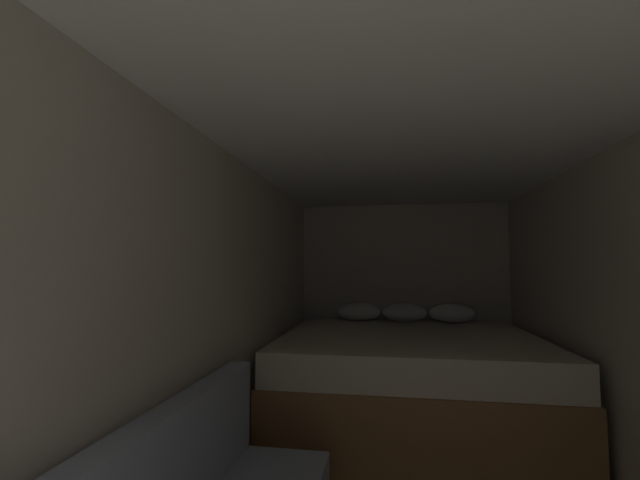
{
  "coord_description": "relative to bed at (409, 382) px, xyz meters",
  "views": [
    {
      "loc": [
        -0.17,
        -0.31,
        1.38
      ],
      "look_at": [
        -0.66,
        2.65,
        1.58
      ],
      "focal_mm": 22.81,
      "sensor_mm": 36.0,
      "label": 1
    }
  ],
  "objects": [
    {
      "name": "wall_left",
      "position": [
        -1.13,
        -1.4,
        0.62
      ],
      "size": [
        0.05,
        4.77,
        2.07
      ],
      "primitive_type": "cube",
      "color": "beige",
      "rests_on": "ground"
    },
    {
      "name": "bed",
      "position": [
        0.0,
        0.0,
        0.0
      ],
      "size": [
        2.1,
        1.91,
        1.01
      ],
      "color": "olive",
      "rests_on": "ground"
    },
    {
      "name": "wall_back",
      "position": [
        0.0,
        1.01,
        0.62
      ],
      "size": [
        2.32,
        0.05,
        2.07
      ],
      "primitive_type": "cube",
      "color": "beige",
      "rests_on": "ground"
    },
    {
      "name": "ceiling_slab",
      "position": [
        0.0,
        -1.4,
        1.68
      ],
      "size": [
        2.32,
        4.77,
        0.05
      ],
      "primitive_type": "cube",
      "color": "white",
      "rests_on": "wall_left"
    }
  ]
}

